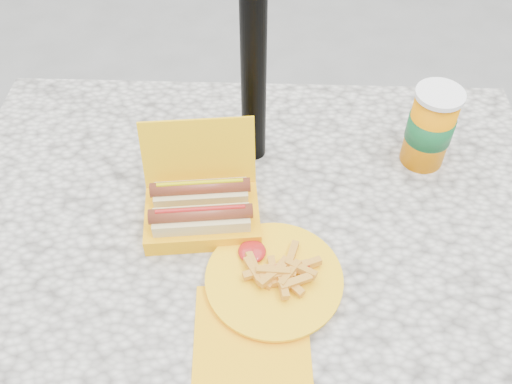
{
  "coord_description": "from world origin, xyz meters",
  "views": [
    {
      "loc": [
        0.04,
        -0.73,
        1.62
      ],
      "look_at": [
        0.01,
        -0.0,
        0.8
      ],
      "focal_mm": 40.0,
      "sensor_mm": 36.0,
      "label": 1
    }
  ],
  "objects_px": {
    "hotdog_box": "(202,207)",
    "soda_cup": "(430,127)",
    "umbrella_pole": "(253,6)",
    "fries_plate": "(272,282)"
  },
  "relations": [
    {
      "from": "umbrella_pole",
      "to": "hotdog_box",
      "type": "xyz_separation_m",
      "value": [
        -0.09,
        -0.19,
        -0.31
      ]
    },
    {
      "from": "hotdog_box",
      "to": "soda_cup",
      "type": "distance_m",
      "value": 0.49
    },
    {
      "from": "hotdog_box",
      "to": "umbrella_pole",
      "type": "bearing_deg",
      "value": 58.14
    },
    {
      "from": "fries_plate",
      "to": "soda_cup",
      "type": "relative_size",
      "value": 1.82
    },
    {
      "from": "umbrella_pole",
      "to": "hotdog_box",
      "type": "relative_size",
      "value": 9.33
    },
    {
      "from": "umbrella_pole",
      "to": "soda_cup",
      "type": "bearing_deg",
      "value": -1.51
    },
    {
      "from": "umbrella_pole",
      "to": "hotdog_box",
      "type": "height_order",
      "value": "umbrella_pole"
    },
    {
      "from": "hotdog_box",
      "to": "fries_plate",
      "type": "bearing_deg",
      "value": -52.76
    },
    {
      "from": "umbrella_pole",
      "to": "soda_cup",
      "type": "relative_size",
      "value": 12.16
    },
    {
      "from": "umbrella_pole",
      "to": "fries_plate",
      "type": "height_order",
      "value": "umbrella_pole"
    }
  ]
}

